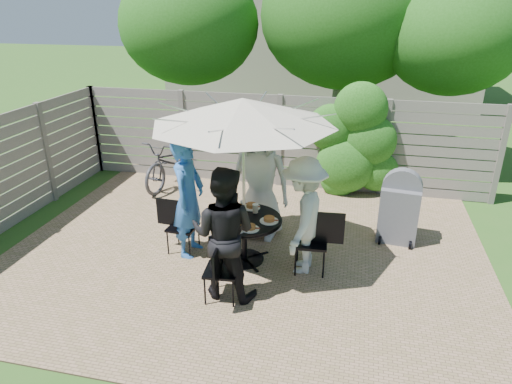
% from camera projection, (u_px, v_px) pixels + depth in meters
% --- Properties ---
extents(backyard_envelope, '(60.00, 60.00, 5.00)m').
position_uv_depth(backyard_envelope, '(323.00, 29.00, 14.82)').
color(backyard_envelope, '#2D591C').
rests_on(backyard_envelope, ground).
extents(patio_table, '(1.10, 1.10, 0.68)m').
position_uv_depth(patio_table, '(244.00, 231.00, 6.43)').
color(patio_table, black).
rests_on(patio_table, ground).
extents(umbrella, '(2.56, 2.56, 2.36)m').
position_uv_depth(umbrella, '(243.00, 112.00, 5.77)').
color(umbrella, silver).
rests_on(umbrella, ground).
extents(chair_back, '(0.46, 0.66, 0.89)m').
position_uv_depth(chair_back, '(262.00, 216.00, 7.37)').
color(chair_back, black).
rests_on(chair_back, ground).
extents(person_back, '(0.97, 0.66, 1.92)m').
position_uv_depth(person_back, '(260.00, 179.00, 6.98)').
color(person_back, silver).
rests_on(person_back, ground).
extents(chair_left, '(0.61, 0.42, 0.83)m').
position_uv_depth(chair_left, '(183.00, 237.00, 6.77)').
color(chair_left, black).
rests_on(chair_left, ground).
extents(person_left, '(0.46, 0.67, 1.78)m').
position_uv_depth(person_left, '(188.00, 198.00, 6.48)').
color(person_left, blue).
rests_on(person_left, ground).
extents(chair_front, '(0.44, 0.62, 0.84)m').
position_uv_depth(chair_front, '(222.00, 282.00, 5.67)').
color(chair_front, black).
rests_on(chair_front, ground).
extents(person_front, '(0.87, 0.70, 1.73)m').
position_uv_depth(person_front, '(224.00, 234.00, 5.55)').
color(person_front, black).
rests_on(person_front, ground).
extents(chair_right, '(0.67, 0.46, 0.91)m').
position_uv_depth(chair_right, '(311.00, 253.00, 6.27)').
color(chair_right, black).
rests_on(chair_right, ground).
extents(person_right, '(0.67, 1.09, 1.65)m').
position_uv_depth(person_right, '(303.00, 216.00, 6.09)').
color(person_right, silver).
rests_on(person_right, ground).
extents(plate_back, '(0.26, 0.26, 0.06)m').
position_uv_depth(plate_back, '(251.00, 206.00, 6.66)').
color(plate_back, white).
rests_on(plate_back, patio_table).
extents(plate_left, '(0.26, 0.26, 0.06)m').
position_uv_depth(plate_left, '(220.00, 214.00, 6.44)').
color(plate_left, white).
rests_on(plate_left, patio_table).
extents(plate_front, '(0.26, 0.26, 0.06)m').
position_uv_depth(plate_front, '(236.00, 228.00, 6.03)').
color(plate_front, white).
rests_on(plate_front, patio_table).
extents(plate_right, '(0.26, 0.26, 0.06)m').
position_uv_depth(plate_right, '(269.00, 220.00, 6.25)').
color(plate_right, white).
rests_on(plate_right, patio_table).
extents(plate_extra, '(0.24, 0.24, 0.06)m').
position_uv_depth(plate_extra, '(250.00, 228.00, 6.03)').
color(plate_extra, white).
rests_on(plate_extra, patio_table).
extents(glass_back, '(0.07, 0.07, 0.14)m').
position_uv_depth(glass_back, '(243.00, 205.00, 6.58)').
color(glass_back, silver).
rests_on(glass_back, patio_table).
extents(glass_left, '(0.07, 0.07, 0.14)m').
position_uv_depth(glass_left, '(224.00, 215.00, 6.30)').
color(glass_left, silver).
rests_on(glass_left, patio_table).
extents(glass_front, '(0.07, 0.07, 0.14)m').
position_uv_depth(glass_front, '(246.00, 223.00, 6.07)').
color(glass_front, silver).
rests_on(glass_front, patio_table).
extents(syrup_jug, '(0.09, 0.09, 0.16)m').
position_uv_depth(syrup_jug, '(241.00, 211.00, 6.38)').
color(syrup_jug, '#59280C').
rests_on(syrup_jug, patio_table).
extents(coffee_cup, '(0.08, 0.08, 0.12)m').
position_uv_depth(coffee_cup, '(255.00, 209.00, 6.50)').
color(coffee_cup, '#C6B293').
rests_on(coffee_cup, patio_table).
extents(bicycle, '(0.96, 1.97, 0.99)m').
position_uv_depth(bicycle, '(173.00, 161.00, 9.18)').
color(bicycle, '#333338').
rests_on(bicycle, ground).
extents(bbq_grill, '(0.63, 0.51, 1.19)m').
position_uv_depth(bbq_grill, '(399.00, 209.00, 6.97)').
color(bbq_grill, '#58585D').
rests_on(bbq_grill, ground).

